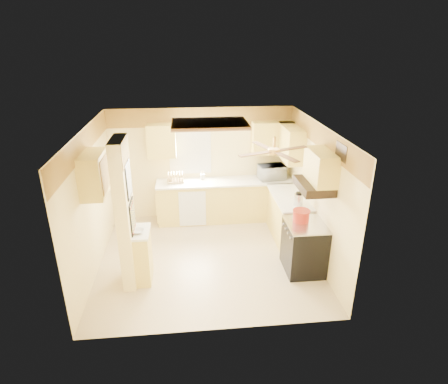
{
  "coord_description": "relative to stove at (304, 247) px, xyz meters",
  "views": [
    {
      "loc": [
        -0.33,
        -6.08,
        3.91
      ],
      "look_at": [
        0.34,
        0.35,
        1.19
      ],
      "focal_mm": 30.0,
      "sensor_mm": 36.0,
      "label": 1
    }
  ],
  "objects": [
    {
      "name": "upper_cab_right",
      "position": [
        0.16,
        1.8,
        1.39
      ],
      "size": [
        0.35,
        1.0,
        0.7
      ],
      "primitive_type": "cube",
      "color": "#FED967",
      "rests_on": "wall_right"
    },
    {
      "name": "ceiling_fan",
      "position": [
        -0.67,
        -0.15,
        1.83
      ],
      "size": [
        1.15,
        1.15,
        0.26
      ],
      "color": "gold",
      "rests_on": "ceiling"
    },
    {
      "name": "kettle",
      "position": [
        0.06,
        0.72,
        0.6
      ],
      "size": [
        0.17,
        0.17,
        0.26
      ],
      "color": "silver",
      "rests_on": "countertop_right"
    },
    {
      "name": "upper_cab_back_right",
      "position": [
        -0.12,
        2.27,
        1.39
      ],
      "size": [
        0.9,
        0.35,
        0.7
      ],
      "primitive_type": "cube",
      "color": "#FED967",
      "rests_on": "wall_back"
    },
    {
      "name": "wall_right",
      "position": [
        0.33,
        0.55,
        0.79
      ],
      "size": [
        0.0,
        3.8,
        3.8
      ],
      "primitive_type": "plane",
      "rotation": [
        1.57,
        0.0,
        -1.57
      ],
      "color": "#FFE79B",
      "rests_on": "floor"
    },
    {
      "name": "wallpaper_border",
      "position": [
        -1.67,
        2.43,
        1.84
      ],
      "size": [
        4.0,
        0.02,
        0.4
      ],
      "primitive_type": "cube",
      "color": "gold",
      "rests_on": "wall_back"
    },
    {
      "name": "floor",
      "position": [
        -1.67,
        0.55,
        -0.46
      ],
      "size": [
        4.0,
        4.0,
        0.0
      ],
      "primitive_type": "plane",
      "color": "beige",
      "rests_on": "ground"
    },
    {
      "name": "upper_cab_over_stove",
      "position": [
        0.16,
        0.0,
        1.49
      ],
      "size": [
        0.35,
        0.76,
        0.52
      ],
      "primitive_type": "cube",
      "color": "#FED967",
      "rests_on": "wall_right"
    },
    {
      "name": "lower_cabinets_right",
      "position": [
        0.03,
        1.15,
        -0.01
      ],
      "size": [
        0.6,
        1.4,
        0.9
      ],
      "primitive_type": "cube",
      "color": "#FED967",
      "rests_on": "floor"
    },
    {
      "name": "wall_back",
      "position": [
        -1.67,
        2.45,
        0.79
      ],
      "size": [
        4.0,
        0.0,
        4.0
      ],
      "primitive_type": "plane",
      "rotation": [
        1.57,
        0.0,
        0.0
      ],
      "color": "#FFE79B",
      "rests_on": "floor"
    },
    {
      "name": "utensil_crock",
      "position": [
        -1.67,
        2.27,
        0.55
      ],
      "size": [
        0.1,
        0.1,
        0.2
      ],
      "color": "white",
      "rests_on": "countertop_back"
    },
    {
      "name": "dutch_oven",
      "position": [
        -0.06,
        0.13,
        0.56
      ],
      "size": [
        0.3,
        0.3,
        0.2
      ],
      "color": "#AB2519",
      "rests_on": "stove"
    },
    {
      "name": "ceiling_light_panel",
      "position": [
        -1.57,
        1.05,
        2.0
      ],
      "size": [
        1.35,
        0.95,
        0.06
      ],
      "color": "brown",
      "rests_on": "ceiling"
    },
    {
      "name": "range_hood",
      "position": [
        0.07,
        0.0,
        1.16
      ],
      "size": [
        0.5,
        0.76,
        0.14
      ],
      "primitive_type": "cube",
      "color": "black",
      "rests_on": "upper_cab_over_stove"
    },
    {
      "name": "bowl",
      "position": [
        -2.83,
        -0.06,
        0.5
      ],
      "size": [
        0.21,
        0.21,
        0.05
      ],
      "primitive_type": "imported",
      "rotation": [
        0.0,
        0.0,
        -0.05
      ],
      "color": "white",
      "rests_on": "ledge_top"
    },
    {
      "name": "microwave",
      "position": [
        -0.13,
        2.17,
        0.64
      ],
      "size": [
        0.62,
        0.46,
        0.32
      ],
      "primitive_type": "imported",
      "rotation": [
        0.0,
        0.0,
        3.28
      ],
      "color": "white",
      "rests_on": "countertop_back"
    },
    {
      "name": "partition_ledge",
      "position": [
        -2.8,
        0.0,
        -0.01
      ],
      "size": [
        0.25,
        0.55,
        0.9
      ],
      "primitive_type": "cube",
      "color": "#FED967",
      "rests_on": "floor"
    },
    {
      "name": "dishwasher_panel",
      "position": [
        -1.92,
        1.84,
        -0.03
      ],
      "size": [
        0.58,
        0.02,
        0.8
      ],
      "primitive_type": "cube",
      "color": "white",
      "rests_on": "lower_cabinets_back"
    },
    {
      "name": "stove",
      "position": [
        0.0,
        0.0,
        0.0
      ],
      "size": [
        0.68,
        0.77,
        0.92
      ],
      "color": "black",
      "rests_on": "floor"
    },
    {
      "name": "countertop_right",
      "position": [
        0.02,
        1.15,
        0.46
      ],
      "size": [
        0.64,
        1.44,
        0.04
      ],
      "primitive_type": "cube",
      "color": "white",
      "rests_on": "lower_cabinets_right"
    },
    {
      "name": "wall_left",
      "position": [
        -3.67,
        0.55,
        0.79
      ],
      "size": [
        0.0,
        3.8,
        3.8
      ],
      "primitive_type": "plane",
      "rotation": [
        1.57,
        0.0,
        1.57
      ],
      "color": "#FFE79B",
      "rests_on": "floor"
    },
    {
      "name": "countertop_back",
      "position": [
        -1.17,
        2.14,
        0.46
      ],
      "size": [
        3.04,
        0.64,
        0.04
      ],
      "primitive_type": "cube",
      "color": "white",
      "rests_on": "lower_cabinets_back"
    },
    {
      "name": "ceiling",
      "position": [
        -1.67,
        0.55,
        2.04
      ],
      "size": [
        4.0,
        4.0,
        0.0
      ],
      "primitive_type": "plane",
      "rotation": [
        3.14,
        0.0,
        0.0
      ],
      "color": "white",
      "rests_on": "wall_back"
    },
    {
      "name": "poster_nashville",
      "position": [
        -2.91,
        0.0,
        0.74
      ],
      "size": [
        0.02,
        0.42,
        0.57
      ],
      "color": "black",
      "rests_on": "partition_column"
    },
    {
      "name": "ledge_top",
      "position": [
        -2.8,
        0.0,
        0.46
      ],
      "size": [
        0.28,
        0.58,
        0.04
      ],
      "primitive_type": "cube",
      "color": "white",
      "rests_on": "partition_ledge"
    },
    {
      "name": "partition_column",
      "position": [
        -3.02,
        0.0,
        0.79
      ],
      "size": [
        0.2,
        0.7,
        2.5
      ],
      "primitive_type": "cube",
      "color": "#FFE79B",
      "rests_on": "floor"
    },
    {
      "name": "lower_cabinets_back",
      "position": [
        -1.17,
        2.15,
        -0.01
      ],
      "size": [
        3.0,
        0.6,
        0.9
      ],
      "primitive_type": "cube",
      "color": "#FED967",
      "rests_on": "floor"
    },
    {
      "name": "vent_grate",
      "position": [
        0.31,
        -0.35,
        1.84
      ],
      "size": [
        0.02,
        0.4,
        0.25
      ],
      "primitive_type": "cube",
      "color": "black",
      "rests_on": "wall_right"
    },
    {
      "name": "wall_front",
      "position": [
        -1.67,
        -1.35,
        0.79
      ],
      "size": [
        4.0,
        0.0,
        4.0
      ],
      "primitive_type": "plane",
      "rotation": [
        -1.57,
        0.0,
        0.0
      ],
      "color": "#FFE79B",
      "rests_on": "floor"
    },
    {
      "name": "window",
      "position": [
        -1.92,
        2.44,
        1.09
      ],
      "size": [
        0.92,
        0.02,
        1.02
      ],
      "color": "white",
      "rests_on": "wall_back"
    },
    {
      "name": "poster_menu",
      "position": [
        -2.91,
        0.0,
        1.39
      ],
      "size": [
        0.02,
        0.42,
        0.57
      ],
      "color": "black",
      "rests_on": "partition_column"
    },
    {
      "name": "dish_rack",
      "position": [
        -2.26,
        2.18,
        0.55
      ],
      "size": [
        0.38,
        0.29,
        0.21
      ],
      "color": "#D7B97C",
      "rests_on": "countertop_back"
    },
    {
      "name": "upper_cab_back_left",
      "position": [
        -2.52,
        2.27,
        1.39
      ],
      "size": [
        0.6,
        0.35,
        0.7
      ],
      "primitive_type": "cube",
      "color": "#FED967",
      "rests_on": "wall_back"
    },
    {
      "name": "upper_cab_left_wall",
      "position": [
        -3.49,
        0.3,
        1.39
      ],
      "size": [
        0.35,
        0.75,
        0.7
      ],
      "primitive_type": "cube",
      "color": "#FED967",
      "rests_on": "wall_left"
    }
  ]
}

